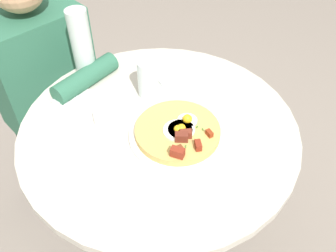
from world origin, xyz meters
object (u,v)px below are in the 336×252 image
Objects in this scene: person_seated at (53,104)px; bread_plate at (183,76)px; pizza_plate at (177,135)px; fork at (77,104)px; knife at (81,98)px; water_bottle at (82,44)px; dining_table at (160,161)px; breakfast_pizza at (178,131)px; water_glass at (148,79)px; salt_shaker at (98,117)px.

bread_plate is (-0.31, 0.48, 0.25)m from person_seated.
pizza_plate is at bearing 97.36° from person_seated.
fork is (0.05, 0.35, 0.25)m from person_seated.
pizza_plate is 1.65× the size of knife.
water_bottle reaches higher than pizza_plate.
breakfast_pizza is at bearing 95.04° from dining_table.
water_glass reaches higher than pizza_plate.
water_bottle is at bearing -70.78° from water_glass.
person_seated reaches higher than pizza_plate.
salt_shaker is (0.36, -0.02, 0.02)m from bread_plate.
fork is at bearing -66.84° from pizza_plate.
dining_table is 0.35m from knife.
pizza_plate is (-0.01, 0.07, 0.19)m from dining_table.
breakfast_pizza is at bearing 41.18° from bread_plate.
knife is at bearing 85.76° from person_seated.
water_glass is (-0.21, 0.12, 0.06)m from fork.
fork is 0.71× the size of water_bottle.
salt_shaker is at bearing 83.73° from person_seated.
person_seated reaches higher than bread_plate.
fork is 1.00× the size of knife.
dining_table is at bearing 97.55° from person_seated.
water_glass is (-0.18, 0.14, 0.06)m from knife.
person_seated reaches higher than knife.
dining_table is 0.61m from person_seated.
breakfast_pizza is at bearing 91.83° from water_bottle.
water_bottle is (0.24, -0.26, 0.12)m from bread_plate.
breakfast_pizza reaches higher than pizza_plate.
fork is at bearing -88.29° from salt_shaker.
pizza_plate is 0.02m from breakfast_pizza.
fork is 0.21m from water_bottle.
pizza_plate is 0.23m from water_glass.
bread_plate is (-0.22, -0.19, -0.00)m from pizza_plate.
salt_shaker is at bearing -31.58° from fork.
water_glass is at bearing 109.22° from water_bottle.
bread_plate is 1.05× the size of fork.
water_glass is at bearing -5.82° from bread_plate.
person_seated is 0.43m from fork.
pizza_plate is 2.19× the size of water_glass.
water_bottle is 4.68× the size of salt_shaker.
bread_plate is at bearing 31.60° from knife.
knife is at bearing -69.38° from dining_table.
knife is (0.11, -0.35, 0.00)m from pizza_plate.
pizza_plate is at bearing 91.93° from water_bottle.
fork is at bearing -67.18° from breakfast_pizza.
dining_table is 3.40× the size of breakfast_pizza.
breakfast_pizza is 1.02× the size of water_bottle.
knife is (0.10, -0.28, 0.19)m from dining_table.
knife is 0.14m from salt_shaker.
dining_table is 0.32m from bread_plate.
pizza_plate is at bearing 95.84° from dining_table.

